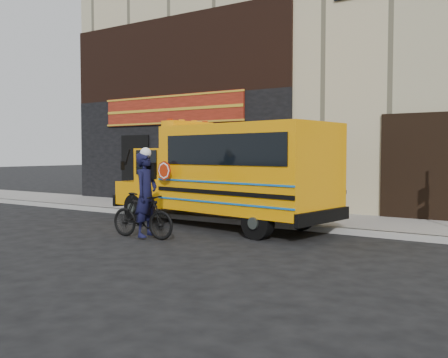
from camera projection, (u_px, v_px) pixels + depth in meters
The scene contains 7 objects.
ground at pixel (191, 238), 11.77m from camera, with size 120.00×120.00×0.00m, color black.
curb at pixel (247, 222), 13.94m from camera, with size 40.00×0.20×0.15m, color gray.
sidewalk at pixel (272, 217), 15.19m from camera, with size 40.00×3.00×0.15m, color gray.
building at pixel (345, 52), 20.21m from camera, with size 20.00×10.70×12.00m.
school_bus at pixel (228, 172), 13.43m from camera, with size 7.15×3.22×2.92m.
bicycle at pixel (142, 216), 11.77m from camera, with size 0.51×1.79×1.08m, color black.
cyclist at pixel (146, 196), 11.72m from camera, with size 0.72×0.48×1.99m, color black.
Camera 1 is at (7.06, -9.34, 2.02)m, focal length 40.00 mm.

